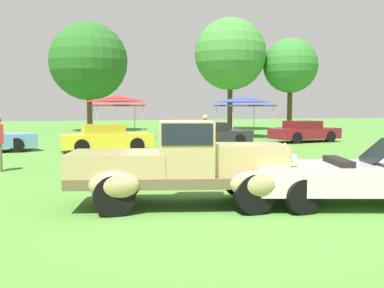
{
  "coord_description": "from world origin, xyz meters",
  "views": [
    {
      "loc": [
        -2.74,
        -7.72,
        1.96
      ],
      "look_at": [
        0.19,
        1.49,
        1.15
      ],
      "focal_mm": 40.39,
      "sensor_mm": 36.0,
      "label": 1
    }
  ],
  "objects_px": {
    "show_car_charcoal": "(209,135)",
    "spectator_between_cars": "(205,134)",
    "canopy_tent_left_field": "(117,100)",
    "neighbor_convertible": "(364,177)",
    "show_car_burgundy": "(304,132)",
    "canopy_tent_center_field": "(244,101)",
    "show_car_yellow": "(106,138)",
    "feature_pickup_truck": "(182,163)"
  },
  "relations": [
    {
      "from": "feature_pickup_truck",
      "to": "show_car_charcoal",
      "type": "height_order",
      "value": "feature_pickup_truck"
    },
    {
      "from": "neighbor_convertible",
      "to": "canopy_tent_center_field",
      "type": "relative_size",
      "value": 1.47
    },
    {
      "from": "spectator_between_cars",
      "to": "canopy_tent_left_field",
      "type": "distance_m",
      "value": 11.04
    },
    {
      "from": "show_car_yellow",
      "to": "show_car_burgundy",
      "type": "distance_m",
      "value": 11.64
    },
    {
      "from": "canopy_tent_left_field",
      "to": "canopy_tent_center_field",
      "type": "xyz_separation_m",
      "value": [
        8.43,
        -0.24,
        0.0
      ]
    },
    {
      "from": "neighbor_convertible",
      "to": "show_car_burgundy",
      "type": "relative_size",
      "value": 1.12
    },
    {
      "from": "show_car_charcoal",
      "to": "canopy_tent_left_field",
      "type": "xyz_separation_m",
      "value": [
        -3.76,
        6.3,
        1.82
      ]
    },
    {
      "from": "canopy_tent_left_field",
      "to": "canopy_tent_center_field",
      "type": "distance_m",
      "value": 8.43
    },
    {
      "from": "show_car_charcoal",
      "to": "feature_pickup_truck",
      "type": "bearing_deg",
      "value": -112.36
    },
    {
      "from": "show_car_burgundy",
      "to": "spectator_between_cars",
      "type": "relative_size",
      "value": 2.47
    },
    {
      "from": "show_car_burgundy",
      "to": "show_car_yellow",
      "type": "bearing_deg",
      "value": -169.8
    },
    {
      "from": "show_car_yellow",
      "to": "show_car_burgundy",
      "type": "bearing_deg",
      "value": 10.2
    },
    {
      "from": "show_car_charcoal",
      "to": "spectator_between_cars",
      "type": "height_order",
      "value": "spectator_between_cars"
    },
    {
      "from": "show_car_charcoal",
      "to": "canopy_tent_center_field",
      "type": "bearing_deg",
      "value": 52.4
    },
    {
      "from": "canopy_tent_center_field",
      "to": "canopy_tent_left_field",
      "type": "bearing_deg",
      "value": 178.36
    },
    {
      "from": "feature_pickup_truck",
      "to": "show_car_burgundy",
      "type": "xyz_separation_m",
      "value": [
        11.24,
        13.39,
        -0.27
      ]
    },
    {
      "from": "show_car_burgundy",
      "to": "neighbor_convertible",
      "type": "bearing_deg",
      "value": -118.15
    },
    {
      "from": "feature_pickup_truck",
      "to": "canopy_tent_center_field",
      "type": "distance_m",
      "value": 20.84
    },
    {
      "from": "show_car_charcoal",
      "to": "canopy_tent_center_field",
      "type": "relative_size",
      "value": 1.38
    },
    {
      "from": "neighbor_convertible",
      "to": "canopy_tent_center_field",
      "type": "distance_m",
      "value": 20.43
    },
    {
      "from": "neighbor_convertible",
      "to": "spectator_between_cars",
      "type": "distance_m",
      "value": 8.87
    },
    {
      "from": "spectator_between_cars",
      "to": "canopy_tent_center_field",
      "type": "height_order",
      "value": "canopy_tent_center_field"
    },
    {
      "from": "feature_pickup_truck",
      "to": "canopy_tent_center_field",
      "type": "height_order",
      "value": "canopy_tent_center_field"
    },
    {
      "from": "neighbor_convertible",
      "to": "canopy_tent_center_field",
      "type": "height_order",
      "value": "canopy_tent_center_field"
    },
    {
      "from": "show_car_yellow",
      "to": "spectator_between_cars",
      "type": "height_order",
      "value": "spectator_between_cars"
    },
    {
      "from": "show_car_burgundy",
      "to": "canopy_tent_left_field",
      "type": "distance_m",
      "value": 11.37
    },
    {
      "from": "show_car_charcoal",
      "to": "canopy_tent_left_field",
      "type": "distance_m",
      "value": 7.56
    },
    {
      "from": "show_car_burgundy",
      "to": "spectator_between_cars",
      "type": "bearing_deg",
      "value": -145.22
    },
    {
      "from": "spectator_between_cars",
      "to": "canopy_tent_left_field",
      "type": "bearing_deg",
      "value": 100.27
    },
    {
      "from": "spectator_between_cars",
      "to": "canopy_tent_left_field",
      "type": "relative_size",
      "value": 0.57
    },
    {
      "from": "neighbor_convertible",
      "to": "canopy_tent_left_field",
      "type": "bearing_deg",
      "value": 96.48
    },
    {
      "from": "show_car_yellow",
      "to": "canopy_tent_left_field",
      "type": "xyz_separation_m",
      "value": [
        1.52,
        7.28,
        1.82
      ]
    },
    {
      "from": "neighbor_convertible",
      "to": "feature_pickup_truck",
      "type": "bearing_deg",
      "value": 163.87
    },
    {
      "from": "canopy_tent_left_field",
      "to": "show_car_yellow",
      "type": "bearing_deg",
      "value": -101.77
    },
    {
      "from": "feature_pickup_truck",
      "to": "show_car_yellow",
      "type": "height_order",
      "value": "feature_pickup_truck"
    },
    {
      "from": "canopy_tent_center_field",
      "to": "show_car_yellow",
      "type": "bearing_deg",
      "value": -144.72
    },
    {
      "from": "show_car_charcoal",
      "to": "spectator_between_cars",
      "type": "relative_size",
      "value": 2.6
    },
    {
      "from": "show_car_charcoal",
      "to": "canopy_tent_left_field",
      "type": "bearing_deg",
      "value": 120.79
    },
    {
      "from": "show_car_burgundy",
      "to": "canopy_tent_left_field",
      "type": "xyz_separation_m",
      "value": [
        -9.94,
        5.22,
        1.82
      ]
    },
    {
      "from": "show_car_burgundy",
      "to": "show_car_charcoal",
      "type": "bearing_deg",
      "value": -170.02
    },
    {
      "from": "show_car_charcoal",
      "to": "neighbor_convertible",
      "type": "bearing_deg",
      "value": -96.54
    },
    {
      "from": "spectator_between_cars",
      "to": "show_car_charcoal",
      "type": "bearing_deg",
      "value": 67.96
    }
  ]
}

